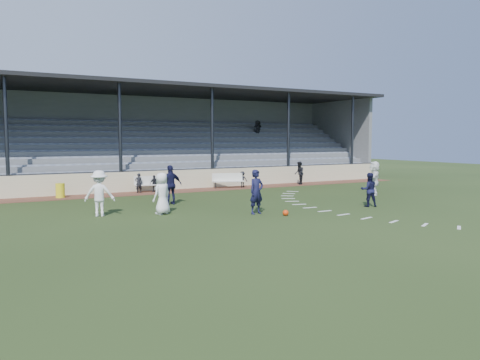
% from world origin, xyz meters
% --- Properties ---
extents(ground, '(90.00, 90.00, 0.00)m').
position_xyz_m(ground, '(0.00, 0.00, 0.00)').
color(ground, '#243616').
rests_on(ground, ground).
extents(cinder_track, '(34.00, 2.00, 0.02)m').
position_xyz_m(cinder_track, '(0.00, 10.50, 0.01)').
color(cinder_track, brown).
rests_on(cinder_track, ground).
extents(retaining_wall, '(34.00, 0.18, 1.20)m').
position_xyz_m(retaining_wall, '(0.00, 11.55, 0.60)').
color(retaining_wall, beige).
rests_on(retaining_wall, ground).
extents(bench_left, '(2.03, 0.66, 0.95)m').
position_xyz_m(bench_left, '(-1.42, 10.84, 0.58)').
color(bench_left, silver).
rests_on(bench_left, cinder_track).
extents(bench_right, '(2.03, 0.97, 0.95)m').
position_xyz_m(bench_right, '(3.58, 10.57, 0.58)').
color(bench_right, silver).
rests_on(bench_right, cinder_track).
extents(trash_bin, '(0.48, 0.48, 0.76)m').
position_xyz_m(trash_bin, '(-6.58, 10.49, 0.40)').
color(trash_bin, yellow).
rests_on(trash_bin, cinder_track).
extents(football, '(0.24, 0.24, 0.24)m').
position_xyz_m(football, '(0.66, -0.18, 0.12)').
color(football, '#E73B0D').
rests_on(football, ground).
extents(player_white_lead, '(1.01, 0.87, 1.75)m').
position_xyz_m(player_white_lead, '(-3.64, 2.66, 0.88)').
color(player_white_lead, white).
rests_on(player_white_lead, ground).
extents(player_navy_lead, '(0.74, 0.54, 1.87)m').
position_xyz_m(player_navy_lead, '(-0.15, 0.81, 0.94)').
color(player_navy_lead, '#131434').
rests_on(player_navy_lead, ground).
extents(player_navy_mid, '(0.95, 0.87, 1.59)m').
position_xyz_m(player_navy_mid, '(5.55, 0.11, 0.79)').
color(player_navy_mid, '#131434').
rests_on(player_navy_mid, ground).
extents(player_white_wing, '(1.39, 1.10, 1.88)m').
position_xyz_m(player_white_wing, '(-6.05, 3.38, 0.94)').
color(player_white_wing, white).
rests_on(player_white_wing, ground).
extents(player_navy_wing, '(1.15, 0.55, 1.90)m').
position_xyz_m(player_navy_wing, '(-2.28, 5.26, 0.95)').
color(player_navy_wing, '#131434').
rests_on(player_navy_wing, ground).
extents(player_white_back, '(1.66, 1.64, 1.91)m').
position_xyz_m(player_white_back, '(9.07, 3.31, 0.95)').
color(player_white_back, white).
rests_on(player_white_back, ground).
extents(official, '(0.90, 0.97, 1.59)m').
position_xyz_m(official, '(8.96, 10.24, 0.82)').
color(official, black).
rests_on(official, cinder_track).
extents(sub_left_near, '(0.43, 0.29, 1.14)m').
position_xyz_m(sub_left_near, '(-2.24, 10.65, 0.59)').
color(sub_left_near, black).
rests_on(sub_left_near, cinder_track).
extents(sub_left_far, '(0.61, 0.33, 1.00)m').
position_xyz_m(sub_left_far, '(-1.29, 10.67, 0.52)').
color(sub_left_far, black).
rests_on(sub_left_far, cinder_track).
extents(sub_right, '(0.75, 0.56, 1.03)m').
position_xyz_m(sub_right, '(4.61, 10.51, 0.54)').
color(sub_right, black).
rests_on(sub_right, cinder_track).
extents(grandstand, '(34.60, 9.00, 6.61)m').
position_xyz_m(grandstand, '(0.01, 16.26, 2.20)').
color(grandstand, slate).
rests_on(grandstand, ground).
extents(penalty_arc, '(3.89, 14.63, 0.01)m').
position_xyz_m(penalty_arc, '(4.12, 0.00, 0.01)').
color(penalty_arc, silver).
rests_on(penalty_arc, ground).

